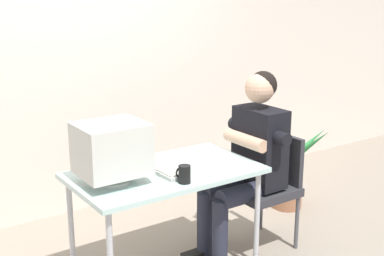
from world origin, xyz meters
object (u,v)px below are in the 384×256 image
object	(u,v)px
keyboard	(161,168)
office_chair	(267,182)
desk_mug	(184,174)
potted_plant	(289,168)
person_seated	(249,156)
crt_monitor	(112,149)
desk	(165,179)

from	to	relation	value
keyboard	office_chair	world-z (taller)	office_chair
desk_mug	office_chair	bearing A→B (deg)	13.77
keyboard	potted_plant	distance (m)	1.59
office_chair	potted_plant	size ratio (longest dim) A/B	1.02
person_seated	potted_plant	bearing A→B (deg)	25.75
desk_mug	potted_plant	bearing A→B (deg)	21.94
crt_monitor	potted_plant	bearing A→B (deg)	11.01
keyboard	desk	bearing A→B (deg)	-23.19
office_chair	potted_plant	bearing A→B (deg)	32.04
desk	potted_plant	distance (m)	1.55
desk_mug	desk	bearing A→B (deg)	85.06
desk_mug	person_seated	bearing A→B (deg)	17.24
person_seated	potted_plant	distance (m)	0.96
desk	crt_monitor	world-z (taller)	crt_monitor
person_seated	desk_mug	distance (m)	0.73
office_chair	person_seated	bearing A→B (deg)	180.00
desk	potted_plant	bearing A→B (deg)	13.34
person_seated	potted_plant	xyz separation A→B (m)	(0.81, 0.39, -0.36)
desk	office_chair	size ratio (longest dim) A/B	1.43
desk	crt_monitor	distance (m)	0.46
keyboard	person_seated	size ratio (longest dim) A/B	0.34
desk	crt_monitor	xyz separation A→B (m)	(-0.37, -0.01, 0.27)
potted_plant	desk_mug	distance (m)	1.67
office_chair	person_seated	world-z (taller)	person_seated
desk	office_chair	xyz separation A→B (m)	(0.86, -0.04, -0.19)
desk	keyboard	world-z (taller)	keyboard
potted_plant	desk	bearing A→B (deg)	-166.66
potted_plant	desk_mug	xyz separation A→B (m)	(-1.50, -0.60, 0.43)
person_seated	keyboard	bearing A→B (deg)	175.97
desk	person_seated	size ratio (longest dim) A/B	0.91
desk	desk_mug	bearing A→B (deg)	-94.94
keyboard	office_chair	distance (m)	0.92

